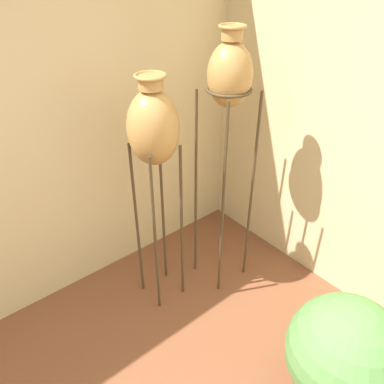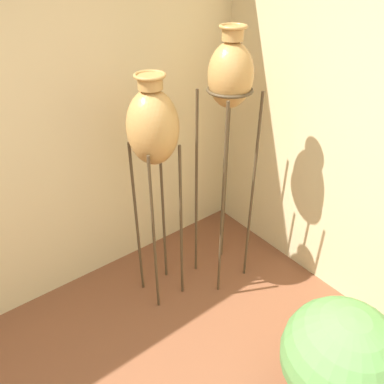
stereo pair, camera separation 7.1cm
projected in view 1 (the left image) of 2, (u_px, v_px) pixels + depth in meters
name	position (u px, v px, depth m)	size (l,w,h in m)	color
vase_stand_tall	(229.00, 83.00, 2.31)	(0.31, 0.31, 1.93)	#473823
vase_stand_medium	(154.00, 131.00, 2.25)	(0.32, 0.32, 1.71)	#473823
potted_plant	(344.00, 357.00, 2.03)	(0.64, 0.64, 0.78)	brown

